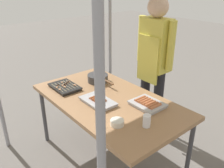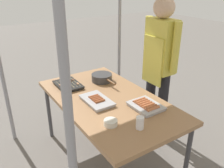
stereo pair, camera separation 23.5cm
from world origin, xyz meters
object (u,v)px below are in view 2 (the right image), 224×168
Objects in this scene: stall_table at (108,103)px; drink_cup_near_edge at (140,123)px; vendor_woman at (159,59)px; tray_grilled_sausages at (146,106)px; cooking_wok at (102,77)px; tray_meat_skewers at (68,85)px; condiment_bowl at (111,123)px; tray_pork_links at (97,100)px.

stall_table is 0.59m from drink_cup_near_edge.
stall_table is at bearing 96.30° from vendor_woman.
vendor_woman reaches higher than tray_grilled_sausages.
cooking_wok reaches higher than stall_table.
cooking_wok is at bearing 156.33° from stall_table.
tray_meat_skewers is 0.87× the size of cooking_wok.
vendor_woman reaches higher than condiment_bowl.
vendor_woman is at bearing 66.82° from tray_meat_skewers.
vendor_woman reaches higher than drink_cup_near_edge.
tray_grilled_sausages is at bearing 1.47° from cooking_wok.
drink_cup_near_edge reaches higher than tray_meat_skewers.
drink_cup_near_edge is (1.07, 0.15, 0.04)m from tray_meat_skewers.
tray_grilled_sausages is 2.84× the size of drink_cup_near_edge.
tray_grilled_sausages is 2.62× the size of condiment_bowl.
condiment_bowl is (0.40, -0.10, 0.00)m from tray_pork_links.
condiment_bowl is at bearing -82.23° from tray_grilled_sausages.
tray_grilled_sausages is at bearing 131.28° from drink_cup_near_edge.
drink_cup_near_edge is at bearing -5.89° from stall_table.
tray_pork_links is 3.39× the size of drink_cup_near_edge.
drink_cup_near_edge reaches higher than stall_table.
drink_cup_near_edge is at bearing -48.72° from tray_grilled_sausages.
condiment_bowl is at bearing -14.04° from tray_pork_links.
stall_table is 0.41m from tray_grilled_sausages.
cooking_wok is (-0.41, 0.18, 0.10)m from stall_table.
cooking_wok is 3.74× the size of drink_cup_near_edge.
tray_pork_links is 0.52m from cooking_wok.
tray_grilled_sausages is 0.84× the size of tray_pork_links.
vendor_woman is (0.33, 0.57, 0.21)m from cooking_wok.
drink_cup_near_edge is at bearing 45.00° from condiment_bowl.
tray_grilled_sausages is (0.34, 0.20, 0.07)m from stall_table.
vendor_woman reaches higher than tray_pork_links.
vendor_woman is (-0.08, 0.88, 0.24)m from tray_pork_links.
tray_pork_links is (-0.35, -0.33, -0.00)m from tray_grilled_sausages.
tray_meat_skewers is 1.08m from vendor_woman.
tray_pork_links is 0.91× the size of cooking_wok.
drink_cup_near_edge is (0.23, -0.26, 0.03)m from tray_grilled_sausages.
tray_meat_skewers is 0.90m from condiment_bowl.
tray_grilled_sausages is at bearing 26.04° from tray_meat_skewers.
tray_meat_skewers is 0.21× the size of vendor_woman.
condiment_bowl is (0.06, -0.43, 0.00)m from tray_grilled_sausages.
cooking_wok is 0.24× the size of vendor_woman.
drink_cup_near_edge is 1.07m from vendor_woman.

